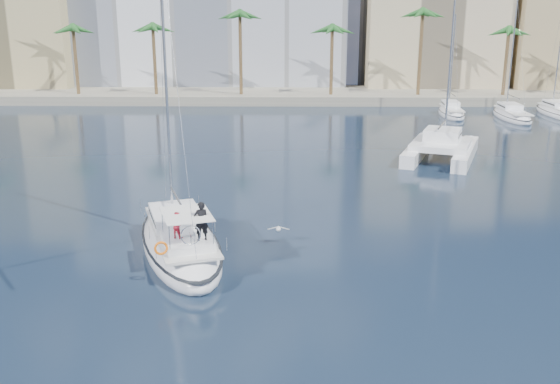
{
  "coord_description": "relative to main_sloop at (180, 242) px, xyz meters",
  "views": [
    {
      "loc": [
        0.74,
        -27.08,
        11.97
      ],
      "look_at": [
        0.3,
        1.5,
        3.65
      ],
      "focal_mm": 40.0,
      "sensor_mm": 36.0,
      "label": 1
    }
  ],
  "objects": [
    {
      "name": "ground",
      "position": [
        4.85,
        -2.84,
        -0.53
      ],
      "size": [
        160.0,
        160.0,
        0.0
      ],
      "primitive_type": "plane",
      "color": "black",
      "rests_on": "ground"
    },
    {
      "name": "quay",
      "position": [
        4.85,
        58.16,
        0.07
      ],
      "size": [
        120.0,
        14.0,
        1.2
      ],
      "primitive_type": "cube",
      "color": "gray",
      "rests_on": "ground"
    },
    {
      "name": "building_tan_left",
      "position": [
        -37.15,
        66.16,
        10.47
      ],
      "size": [
        22.0,
        14.0,
        22.0
      ],
      "primitive_type": "cube",
      "color": "tan",
      "rests_on": "ground"
    },
    {
      "name": "building_beige",
      "position": [
        26.85,
        67.16,
        9.47
      ],
      "size": [
        20.0,
        14.0,
        20.0
      ],
      "primitive_type": "cube",
      "color": "tan",
      "rests_on": "ground"
    },
    {
      "name": "palm_left",
      "position": [
        -29.15,
        54.16,
        9.75
      ],
      "size": [
        3.6,
        3.6,
        12.3
      ],
      "color": "brown",
      "rests_on": "ground"
    },
    {
      "name": "palm_centre",
      "position": [
        4.85,
        54.16,
        9.75
      ],
      "size": [
        3.6,
        3.6,
        12.3
      ],
      "color": "brown",
      "rests_on": "ground"
    },
    {
      "name": "palm_right",
      "position": [
        38.85,
        54.16,
        9.75
      ],
      "size": [
        3.6,
        3.6,
        12.3
      ],
      "color": "brown",
      "rests_on": "ground"
    },
    {
      "name": "main_sloop",
      "position": [
        0.0,
        0.0,
        0.0
      ],
      "size": [
        7.2,
        12.21,
        17.27
      ],
      "rotation": [
        0.0,
        0.0,
        0.32
      ],
      "color": "white",
      "rests_on": "ground"
    },
    {
      "name": "catamaran",
      "position": [
        18.39,
        21.61,
        0.57
      ],
      "size": [
        8.43,
        11.43,
        15.2
      ],
      "rotation": [
        0.0,
        0.0,
        -0.36
      ],
      "color": "white",
      "rests_on": "ground"
    },
    {
      "name": "seagull",
      "position": [
        5.03,
        1.23,
        0.35
      ],
      "size": [
        1.18,
        0.51,
        0.22
      ],
      "color": "silver",
      "rests_on": "ground"
    },
    {
      "name": "moored_yacht_a",
      "position": [
        24.85,
        44.16,
        -0.53
      ],
      "size": [
        3.37,
        9.52,
        11.9
      ],
      "primitive_type": null,
      "rotation": [
        0.0,
        0.0,
        -0.07
      ],
      "color": "white",
      "rests_on": "ground"
    },
    {
      "name": "moored_yacht_b",
      "position": [
        31.35,
        42.16,
        -0.53
      ],
      "size": [
        3.32,
        10.83,
        13.72
      ],
      "primitive_type": null,
      "rotation": [
        0.0,
        0.0,
        -0.02
      ],
      "color": "white",
      "rests_on": "ground"
    }
  ]
}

